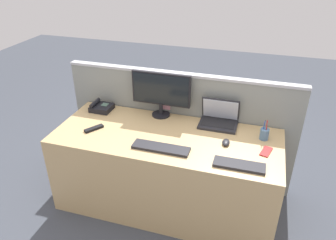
{
  "coord_description": "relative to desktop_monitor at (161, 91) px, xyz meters",
  "views": [
    {
      "loc": [
        0.68,
        -2.19,
        2.15
      ],
      "look_at": [
        0.0,
        0.05,
        0.85
      ],
      "focal_mm": 34.52,
      "sensor_mm": 36.0,
      "label": 1
    }
  ],
  "objects": [
    {
      "name": "desk",
      "position": [
        0.15,
        -0.33,
        -0.61
      ],
      "size": [
        1.89,
        0.78,
        0.73
      ],
      "primitive_type": "cube",
      "color": "tan",
      "rests_on": "ground_plane"
    },
    {
      "name": "keyboard_spare",
      "position": [
        0.78,
        -0.59,
        -0.23
      ],
      "size": [
        0.37,
        0.12,
        0.02
      ],
      "primitive_type": "cube",
      "rotation": [
        0.0,
        0.0,
        0.01
      ],
      "color": "#232328",
      "rests_on": "desk"
    },
    {
      "name": "pen_cup",
      "position": [
        0.93,
        -0.16,
        -0.19
      ],
      "size": [
        0.07,
        0.07,
        0.18
      ],
      "color": "#4C7093",
      "rests_on": "desk"
    },
    {
      "name": "keyboard_main",
      "position": [
        0.17,
        -0.54,
        -0.23
      ],
      "size": [
        0.45,
        0.12,
        0.02
      ],
      "primitive_type": "cube",
      "rotation": [
        0.0,
        0.0,
        -0.0
      ],
      "color": "#232328",
      "rests_on": "desk"
    },
    {
      "name": "desktop_monitor",
      "position": [
        0.0,
        0.0,
        0.0
      ],
      "size": [
        0.54,
        0.17,
        0.41
      ],
      "color": "black",
      "rests_on": "desk"
    },
    {
      "name": "cell_phone_red_case",
      "position": [
        0.96,
        -0.34,
        -0.24
      ],
      "size": [
        0.1,
        0.15,
        0.01
      ],
      "primitive_type": "cube",
      "rotation": [
        0.0,
        0.0,
        -0.26
      ],
      "color": "#B22323",
      "rests_on": "desk"
    },
    {
      "name": "cubicle_divider",
      "position": [
        0.15,
        0.09,
        -0.4
      ],
      "size": [
        2.18,
        0.07,
        1.13
      ],
      "color": "gray",
      "rests_on": "ground_plane"
    },
    {
      "name": "desk_phone",
      "position": [
        -0.58,
        -0.07,
        -0.21
      ],
      "size": [
        0.19,
        0.18,
        0.09
      ],
      "color": "black",
      "rests_on": "desk"
    },
    {
      "name": "laptop",
      "position": [
        0.54,
        -0.01,
        -0.18
      ],
      "size": [
        0.33,
        0.24,
        0.23
      ],
      "color": "#232328",
      "rests_on": "desk"
    },
    {
      "name": "computer_mouse_right_hand",
      "position": [
        0.65,
        -0.32,
        -0.22
      ],
      "size": [
        0.06,
        0.1,
        0.03
      ],
      "primitive_type": "ellipsoid",
      "rotation": [
        0.0,
        0.0,
        0.03
      ],
      "color": "#232328",
      "rests_on": "desk"
    },
    {
      "name": "ground_plane",
      "position": [
        0.15,
        -0.33,
        -0.97
      ],
      "size": [
        10.0,
        10.0,
        0.0
      ],
      "primitive_type": "plane",
      "color": "#424751"
    },
    {
      "name": "tv_remote",
      "position": [
        -0.47,
        -0.42,
        -0.23
      ],
      "size": [
        0.13,
        0.17,
        0.02
      ],
      "primitive_type": "cube",
      "rotation": [
        0.0,
        0.0,
        -0.59
      ],
      "color": "black",
      "rests_on": "desk"
    }
  ]
}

